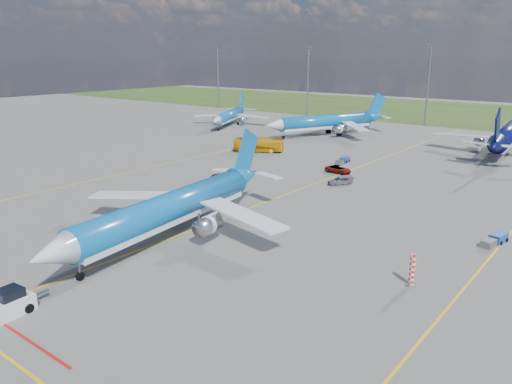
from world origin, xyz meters
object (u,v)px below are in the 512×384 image
Objects in this scene: warning_post at (412,270)px; apron_bus at (258,145)px; main_airliner at (171,238)px; baggage_tug_w at (495,240)px; baggage_tug_c at (343,161)px; bg_jet_nw at (229,126)px; bg_jet_nnw at (326,135)px; bg_jet_n at (505,152)px; service_car_c at (340,181)px; service_car_b at (338,169)px; service_car_a at (216,178)px; pushback_tug at (4,306)px.

apron_bus is (-49.61, 41.41, -0.04)m from warning_post.
baggage_tug_w is at bearing 27.62° from main_airliner.
baggage_tug_c is (-3.92, 47.68, 0.45)m from main_airliner.
baggage_tug_c is at bearing -51.25° from bg_jet_nw.
bg_jet_nnw is 28.02m from apron_bus.
bg_jet_n reaches higher than bg_jet_nnw.
baggage_tug_w is at bearing -145.07° from apron_bus.
service_car_b is at bearing 156.75° from service_car_c.
main_airliner is (-17.90, -78.39, 0.00)m from bg_jet_n.
service_car_a is at bearing -114.24° from baggage_tug_c.
baggage_tug_c is (-30.02, 42.49, -1.05)m from warning_post.
apron_bus is 2.55× the size of service_car_c.
pushback_tug is at bearing -83.21° from bg_jet_nw.
bg_jet_n is (-8.20, 73.20, -1.50)m from warning_post.
main_airliner reaches higher than service_car_b.
service_car_c is at bearing -67.94° from baggage_tug_c.
bg_jet_n is 6.39× the size of pushback_tug.
apron_bus is 30.22m from service_car_c.
service_car_b is at bearing -71.91° from baggage_tug_c.
warning_post is 0.69× the size of baggage_tug_c.
pushback_tug is at bearing -112.50° from baggage_tug_w.
service_car_b is (12.36, 17.99, -0.08)m from service_car_a.
bg_jet_nnw is at bearing 121.10° from baggage_tug_c.
baggage_tug_w is at bearing -116.13° from service_car_b.
bg_jet_n is at bearing 96.39° from warning_post.
main_airliner is at bearing 93.41° from pushback_tug.
bg_jet_nnw reaches higher than apron_bus.
service_car_a is at bearing -110.23° from service_car_c.
baggage_tug_c is at bearing 87.13° from main_airliner.
warning_post is 16.00m from baggage_tug_w.
bg_jet_n reaches higher than service_car_c.
bg_jet_nnw is 33.28m from baggage_tug_c.
bg_jet_n is 52.22m from apron_bus.
bg_jet_nnw is at bearing -21.55° from bg_jet_nw.
bg_jet_nnw reaches higher than baggage_tug_w.
warning_post is at bearing 3.66° from main_airliner.
warning_post reaches higher than service_car_b.
warning_post is 0.66× the size of baggage_tug_w.
apron_bus reaches higher than service_car_a.
service_car_c is (27.02, -13.51, -0.87)m from apron_bus.
bg_jet_nnw is 8.08× the size of service_car_b.
service_car_b reaches higher than baggage_tug_w.
baggage_tug_w is (42.44, -1.08, -0.26)m from service_car_a.
service_car_a is 21.83m from service_car_b.
service_car_a is (10.54, -52.71, 0.73)m from bg_jet_nnw.
bg_jet_n is at bearing -81.59° from apron_bus.
bg_jet_nnw is 0.93× the size of bg_jet_n.
service_car_a is at bearing -54.65° from bg_jet_nnw.
bg_jet_nnw is 98.23m from pushback_tug.
bg_jet_nnw is 49.51m from service_car_c.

